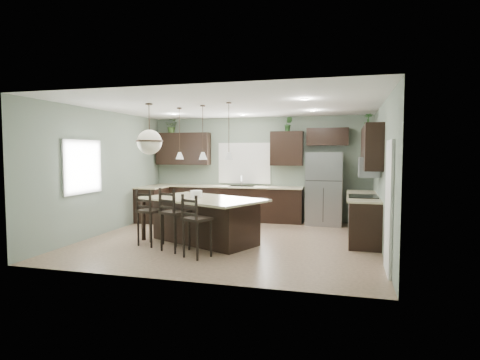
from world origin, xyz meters
name	(u,v)px	position (x,y,z in m)	size (l,w,h in m)	color
ground	(231,240)	(0.00, 0.00, 0.00)	(6.00, 6.00, 0.00)	#9E8466
pantry_door	(389,207)	(2.98, -1.55, 1.02)	(0.04, 0.82, 2.04)	white
window_back	(244,163)	(-0.40, 2.73, 1.55)	(1.35, 0.02, 1.00)	white
window_left	(82,167)	(-2.98, -0.80, 1.55)	(0.02, 1.10, 1.00)	white
left_return_cabs	(152,205)	(-2.70, 1.70, 0.45)	(0.60, 0.90, 0.90)	black
left_return_countertop	(152,187)	(-2.68, 1.70, 0.92)	(0.66, 0.96, 0.04)	beige
back_lower_cabs	(226,203)	(-0.85, 2.45, 0.45)	(4.20, 0.60, 0.90)	black
back_countertop	(226,186)	(-0.85, 2.43, 0.92)	(4.20, 0.66, 0.04)	beige
sink_inset	(242,186)	(-0.40, 2.43, 0.94)	(0.70, 0.45, 0.01)	gray
faucet	(241,181)	(-0.40, 2.40, 1.08)	(0.02, 0.02, 0.28)	silver
back_upper_left	(183,149)	(-2.15, 2.58, 1.95)	(1.55, 0.34, 0.90)	black
back_upper_right	(287,149)	(0.80, 2.58, 1.95)	(0.85, 0.34, 0.90)	black
fridge_header	(328,137)	(1.85, 2.58, 2.25)	(1.05, 0.34, 0.45)	black
right_lower_cabs	(363,218)	(2.70, 0.87, 0.45)	(0.60, 2.35, 0.90)	black
right_countertop	(363,196)	(2.68, 0.87, 0.92)	(0.66, 2.35, 0.04)	beige
cooktop	(363,196)	(2.68, 0.60, 0.94)	(0.58, 0.75, 0.02)	black
wall_oven_front	(348,219)	(2.40, 0.60, 0.45)	(0.01, 0.72, 0.60)	gray
right_upper_cabs	(371,148)	(2.83, 0.87, 1.95)	(0.34, 2.35, 0.90)	black
microwave	(369,167)	(2.78, 0.60, 1.55)	(0.40, 0.75, 0.40)	gray
refrigerator	(324,189)	(1.79, 2.40, 0.93)	(0.90, 0.74, 1.85)	gray
kitchen_island	(203,220)	(-0.47, -0.37, 0.46)	(2.45, 1.39, 0.92)	black
serving_dish	(196,194)	(-0.65, -0.29, 0.99)	(0.24, 0.24, 0.14)	white
bar_stool_left	(151,217)	(-1.41, -0.85, 0.57)	(0.42, 0.42, 1.14)	black
bar_stool_center	(175,219)	(-0.75, -1.13, 0.60)	(0.44, 0.44, 1.20)	black
bar_stool_right	(197,226)	(-0.18, -1.47, 0.56)	(0.42, 0.42, 1.13)	black
pendant_left	(179,134)	(-1.10, -0.07, 2.25)	(0.17, 0.17, 1.10)	white
pendant_center	(203,133)	(-0.47, -0.37, 2.25)	(0.17, 0.17, 1.10)	silver
pendant_right	(229,131)	(0.17, -0.66, 2.25)	(0.17, 0.17, 1.10)	white
chandelier	(149,129)	(-1.37, -0.91, 2.30)	(0.52, 0.52, 0.99)	beige
plant_back_left	(172,126)	(-2.48, 2.55, 2.59)	(0.35, 0.30, 0.38)	#375424
plant_back_right	(288,124)	(0.84, 2.55, 2.59)	(0.21, 0.17, 0.38)	#275023
plant_right_wall	(368,121)	(2.80, 1.76, 2.58)	(0.20, 0.20, 0.35)	#295324
room_shell	(230,160)	(0.00, 0.00, 1.70)	(6.00, 6.00, 6.00)	slate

